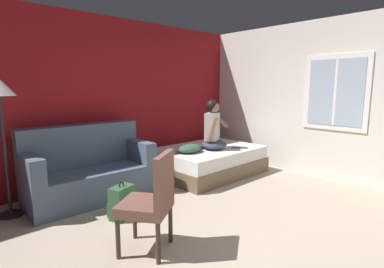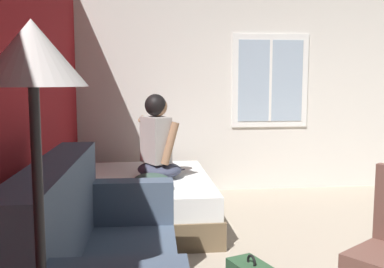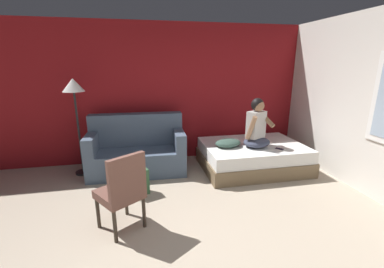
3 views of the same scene
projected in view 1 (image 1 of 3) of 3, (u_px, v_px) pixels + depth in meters
ground_plane at (238, 256)px, 2.83m from camera, size 40.00×40.00×0.00m
wall_back_accent at (90, 101)px, 4.80m from camera, size 11.04×0.16×2.70m
wall_side_with_window at (363, 101)px, 4.71m from camera, size 0.19×7.31×2.70m
bed at (208, 161)px, 5.49m from camera, size 1.88×1.37×0.48m
couch at (89, 171)px, 4.26m from camera, size 1.73×0.88×1.04m
side_chair at (152, 199)px, 2.85m from camera, size 0.64×0.64×0.98m
person_seated at (213, 129)px, 5.30m from camera, size 0.67×0.63×0.88m
backpack at (121, 203)px, 3.64m from camera, size 0.34×0.31×0.46m
throw_pillow at (189, 148)px, 5.06m from camera, size 0.54×0.45×0.14m
cell_phone at (236, 148)px, 5.41m from camera, size 0.14×0.16×0.01m
floor_lamp at (0, 100)px, 3.49m from camera, size 0.36×0.36×1.70m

